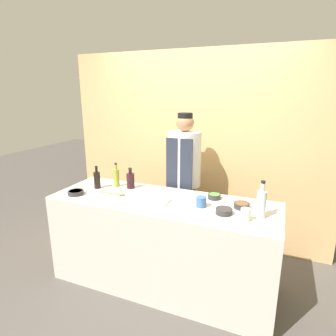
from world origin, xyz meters
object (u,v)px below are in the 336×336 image
object	(u,v)px
bottle_wine	(131,180)
cup_cream	(245,215)
sauce_bowl_purple	(224,211)
sauce_bowl_green	(214,196)
sauce_bowl_red	(76,192)
bottle_oil	(116,177)
bottle_soy	(97,180)
cutting_board	(151,200)
sauce_bowl_brown	(242,205)
chef_center	(184,182)
bottle_clear	(261,203)
wooden_spoon	(116,193)
cup_blue	(201,202)

from	to	relation	value
bottle_wine	cup_cream	xyz separation A→B (m)	(1.24, -0.34, -0.04)
sauce_bowl_purple	sauce_bowl_green	distance (m)	0.35
sauce_bowl_red	bottle_wine	xyz separation A→B (m)	(0.41, 0.38, 0.07)
bottle_oil	bottle_soy	distance (m)	0.21
cup_cream	cutting_board	bearing A→B (deg)	173.81
sauce_bowl_brown	cutting_board	world-z (taller)	sauce_bowl_brown
cutting_board	cup_cream	world-z (taller)	cup_cream
sauce_bowl_red	sauce_bowl_purple	xyz separation A→B (m)	(1.47, 0.10, 0.00)
bottle_oil	chef_center	bearing A→B (deg)	34.20
bottle_soy	sauce_bowl_brown	bearing A→B (deg)	1.55
bottle_wine	cutting_board	bearing A→B (deg)	-34.58
cup_cream	chef_center	distance (m)	1.09
cutting_board	bottle_oil	world-z (taller)	bottle_oil
cutting_board	chef_center	bearing A→B (deg)	80.95
sauce_bowl_purple	bottle_clear	world-z (taller)	bottle_clear
sauce_bowl_purple	sauce_bowl_brown	size ratio (longest dim) A/B	1.01
sauce_bowl_red	cup_cream	world-z (taller)	cup_cream
bottle_soy	wooden_spoon	distance (m)	0.32
sauce_bowl_green	chef_center	size ratio (longest dim) A/B	0.07
cutting_board	bottle_wine	xyz separation A→B (m)	(-0.35, 0.24, 0.08)
sauce_bowl_purple	cup_cream	bearing A→B (deg)	-18.34
bottle_soy	bottle_wine	world-z (taller)	bottle_soy
chef_center	cup_cream	bearing A→B (deg)	-44.16
sauce_bowl_red	bottle_clear	world-z (taller)	bottle_clear
cup_blue	bottle_clear	bearing A→B (deg)	-4.03
sauce_bowl_red	cup_blue	xyz separation A→B (m)	(1.25, 0.18, 0.02)
chef_center	bottle_wine	bearing A→B (deg)	-137.51
sauce_bowl_green	bottle_soy	xyz separation A→B (m)	(-1.23, -0.17, 0.07)
cutting_board	cup_blue	distance (m)	0.49
sauce_bowl_red	chef_center	bearing A→B (deg)	42.66
sauce_bowl_red	sauce_bowl_purple	size ratio (longest dim) A/B	1.11
cutting_board	bottle_clear	bearing A→B (deg)	0.25
sauce_bowl_green	bottle_oil	distance (m)	1.08
bottle_oil	bottle_wine	size ratio (longest dim) A/B	1.17
sauce_bowl_purple	cup_cream	xyz separation A→B (m)	(0.18, -0.06, 0.02)
cup_blue	bottle_oil	bearing A→B (deg)	168.99
sauce_bowl_purple	sauce_bowl_red	bearing A→B (deg)	-175.97
bottle_oil	chef_center	distance (m)	0.77
sauce_bowl_green	cutting_board	world-z (taller)	sauce_bowl_green
sauce_bowl_red	sauce_bowl_brown	bearing A→B (deg)	10.22
sauce_bowl_green	bottle_wine	size ratio (longest dim) A/B	0.55
bottle_wine	wooden_spoon	xyz separation A→B (m)	(-0.03, -0.23, -0.07)
chef_center	wooden_spoon	bearing A→B (deg)	-126.91
bottle_clear	sauce_bowl_purple	bearing A→B (deg)	-172.17
sauce_bowl_purple	chef_center	bearing A→B (deg)	130.59
sauce_bowl_red	bottle_soy	xyz separation A→B (m)	(0.08, 0.25, 0.07)
bottle_clear	bottle_wine	distance (m)	1.37
sauce_bowl_red	chef_center	distance (m)	1.19
bottle_wine	cup_cream	bearing A→B (deg)	-15.31
sauce_bowl_red	cup_blue	bearing A→B (deg)	8.16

